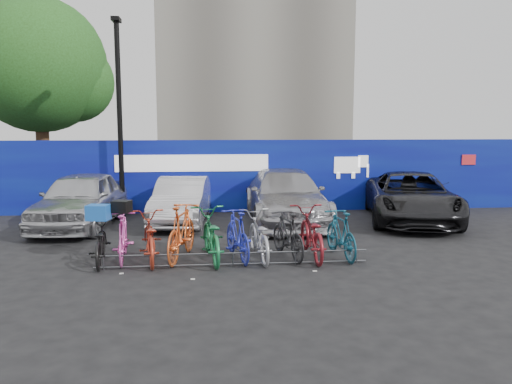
{
  "coord_description": "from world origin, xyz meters",
  "views": [
    {
      "loc": [
        -0.48,
        -10.55,
        2.87
      ],
      "look_at": [
        0.72,
        2.0,
        1.19
      ],
      "focal_mm": 35.0,
      "sensor_mm": 36.0,
      "label": 1
    }
  ],
  "objects": [
    {
      "name": "bike_2",
      "position": [
        -1.75,
        -0.05,
        0.52
      ],
      "size": [
        0.99,
        2.05,
        1.03
      ],
      "primitive_type": "imported",
      "rotation": [
        0.0,
        0.0,
        3.3
      ],
      "color": "#AD331F",
      "rests_on": "ground"
    },
    {
      "name": "bike_5",
      "position": [
        0.12,
        -0.07,
        0.54
      ],
      "size": [
        0.86,
        1.87,
        1.09
      ],
      "primitive_type": "imported",
      "rotation": [
        0.0,
        0.0,
        3.34
      ],
      "color": "#252FBE",
      "rests_on": "ground"
    },
    {
      "name": "bike_9",
      "position": [
        2.38,
        -0.13,
        0.52
      ],
      "size": [
        0.67,
        1.79,
        1.05
      ],
      "primitive_type": "imported",
      "rotation": [
        0.0,
        0.0,
        3.24
      ],
      "color": "#135068",
      "rests_on": "ground"
    },
    {
      "name": "cargo_topcase",
      "position": [
        -2.31,
        0.04,
        1.18
      ],
      "size": [
        0.43,
        0.4,
        0.25
      ],
      "primitive_type": "cube",
      "rotation": [
        0.0,
        0.0,
        -0.33
      ],
      "color": "black",
      "rests_on": "bike_1"
    },
    {
      "name": "bike_3",
      "position": [
        -1.07,
        0.06,
        0.61
      ],
      "size": [
        1.01,
        2.09,
        1.21
      ],
      "primitive_type": "imported",
      "rotation": [
        0.0,
        0.0,
        2.92
      ],
      "color": "#E45B24",
      "rests_on": "ground"
    },
    {
      "name": "ground",
      "position": [
        0.0,
        0.0,
        0.0
      ],
      "size": [
        100.0,
        100.0,
        0.0
      ],
      "primitive_type": "plane",
      "color": "black",
      "rests_on": "ground"
    },
    {
      "name": "lamppost",
      "position": [
        -3.2,
        5.4,
        3.27
      ],
      "size": [
        0.25,
        0.5,
        6.11
      ],
      "color": "black",
      "rests_on": "ground"
    },
    {
      "name": "bike_4",
      "position": [
        -0.45,
        -0.1,
        0.55
      ],
      "size": [
        0.99,
        2.17,
        1.1
      ],
      "primitive_type": "imported",
      "rotation": [
        0.0,
        0.0,
        3.27
      ],
      "color": "#1C7740",
      "rests_on": "ground"
    },
    {
      "name": "bike_1",
      "position": [
        -2.31,
        0.04,
        0.53
      ],
      "size": [
        0.65,
        1.79,
        1.05
      ],
      "primitive_type": "imported",
      "rotation": [
        0.0,
        0.0,
        3.23
      ],
      "color": "#EE52B9",
      "rests_on": "ground"
    },
    {
      "name": "hoarding",
      "position": [
        0.01,
        6.0,
        1.2
      ],
      "size": [
        22.0,
        0.18,
        2.4
      ],
      "color": "#0B0982",
      "rests_on": "ground"
    },
    {
      "name": "car_0",
      "position": [
        -4.1,
        3.86,
        0.79
      ],
      "size": [
        2.2,
        4.76,
        1.58
      ],
      "primitive_type": "imported",
      "rotation": [
        0.0,
        0.0,
        -0.07
      ],
      "color": "#B3B4B8",
      "rests_on": "ground"
    },
    {
      "name": "car_1",
      "position": [
        -1.28,
        4.2,
        0.67
      ],
      "size": [
        1.75,
        4.16,
        1.34
      ],
      "primitive_type": "imported",
      "rotation": [
        0.0,
        0.0,
        -0.08
      ],
      "color": "silver",
      "rests_on": "ground"
    },
    {
      "name": "tree",
      "position": [
        -6.77,
        10.06,
        5.07
      ],
      "size": [
        5.4,
        5.2,
        7.8
      ],
      "color": "#382314",
      "rests_on": "ground"
    },
    {
      "name": "bike_7",
      "position": [
        1.22,
        -0.05,
        0.51
      ],
      "size": [
        0.87,
        1.78,
        1.03
      ],
      "primitive_type": "imported",
      "rotation": [
        0.0,
        0.0,
        3.38
      ],
      "color": "black",
      "rests_on": "ground"
    },
    {
      "name": "car_2",
      "position": [
        1.81,
        4.08,
        0.77
      ],
      "size": [
        2.19,
        5.33,
        1.54
      ],
      "primitive_type": "imported",
      "rotation": [
        0.0,
        0.0,
        -0.01
      ],
      "color": "#A7A6AB",
      "rests_on": "ground"
    },
    {
      "name": "bike_6",
      "position": [
        0.57,
        -0.07,
        0.51
      ],
      "size": [
        0.87,
        2.0,
        1.02
      ],
      "primitive_type": "imported",
      "rotation": [
        0.0,
        0.0,
        3.24
      ],
      "color": "#9E9FA6",
      "rests_on": "ground"
    },
    {
      "name": "bike_8",
      "position": [
        1.72,
        -0.08,
        0.55
      ],
      "size": [
        0.75,
        2.1,
        1.1
      ],
      "primitive_type": "imported",
      "rotation": [
        0.0,
        0.0,
        3.15
      ],
      "color": "maroon",
      "rests_on": "ground"
    },
    {
      "name": "bike_rack",
      "position": [
        -0.0,
        -0.6,
        0.16
      ],
      "size": [
        5.6,
        0.03,
        0.3
      ],
      "color": "#595B60",
      "rests_on": "ground"
    },
    {
      "name": "car_3",
      "position": [
        5.59,
        3.82,
        0.73
      ],
      "size": [
        3.65,
        5.71,
        1.47
      ],
      "primitive_type": "imported",
      "rotation": [
        0.0,
        0.0,
        -0.25
      ],
      "color": "black",
      "rests_on": "ground"
    },
    {
      "name": "bike_0",
      "position": [
        -2.76,
        -0.1,
        0.46
      ],
      "size": [
        0.84,
        1.83,
        0.93
      ],
      "primitive_type": "imported",
      "rotation": [
        0.0,
        0.0,
        3.27
      ],
      "color": "black",
      "rests_on": "ground"
    },
    {
      "name": "cargo_crate",
      "position": [
        -2.76,
        -0.1,
        1.09
      ],
      "size": [
        0.49,
        0.41,
        0.32
      ],
      "primitive_type": "cube",
      "rotation": [
        0.0,
        0.0,
        -0.18
      ],
      "color": "blue",
      "rests_on": "bike_0"
    }
  ]
}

